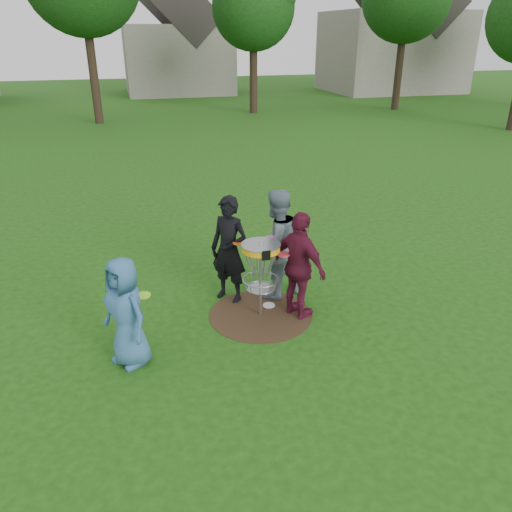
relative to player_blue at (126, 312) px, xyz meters
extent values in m
plane|color=#19470F|center=(2.23, 0.78, -0.85)|extent=(100.00, 100.00, 0.00)
cylinder|color=#47331E|center=(2.23, 0.78, -0.84)|extent=(1.80, 1.80, 0.01)
imported|color=#356494|center=(0.00, 0.00, 0.00)|extent=(0.91, 0.99, 1.69)
imported|color=black|center=(1.84, 1.51, 0.13)|extent=(0.84, 0.84, 1.96)
imported|color=slate|center=(2.69, 1.43, 0.18)|extent=(1.21, 1.09, 2.04)
imported|color=maroon|center=(2.86, 0.62, 0.10)|extent=(0.89, 1.20, 1.89)
cylinder|color=silver|center=(2.46, 1.04, -0.84)|extent=(0.22, 0.22, 0.02)
cylinder|color=#9EA0A5|center=(2.23, 0.78, -0.16)|extent=(0.05, 0.05, 1.38)
cylinder|color=#FFA50D|center=(2.23, 0.78, 0.43)|extent=(0.64, 0.64, 0.10)
cylinder|color=#9EA0A5|center=(2.23, 0.78, 0.49)|extent=(0.66, 0.66, 0.01)
cube|color=black|center=(2.23, 0.46, 0.43)|extent=(0.14, 0.02, 0.16)
torus|color=#9EA0A5|center=(2.23, 0.78, -0.15)|extent=(0.62, 0.62, 0.02)
torus|color=#9EA0A5|center=(2.23, 0.78, -0.31)|extent=(0.50, 0.50, 0.02)
cylinder|color=#9EA0A5|center=(2.23, 0.78, -0.32)|extent=(0.44, 0.44, 0.01)
cylinder|color=#95F71B|center=(0.26, 0.09, 0.19)|extent=(0.22, 0.22, 0.02)
cylinder|color=#FF5A15|center=(1.97, 1.26, 0.36)|extent=(0.22, 0.22, 0.02)
cylinder|color=#FF43DD|center=(2.53, 1.20, 0.41)|extent=(0.22, 0.22, 0.02)
cylinder|color=#E83D4F|center=(2.59, 0.69, 0.31)|extent=(0.22, 0.22, 0.02)
cylinder|color=#38281C|center=(-0.77, 22.28, 1.46)|extent=(0.46, 0.46, 4.62)
cylinder|color=#38281C|center=(8.23, 23.78, 1.04)|extent=(0.46, 0.46, 3.78)
sphere|color=#164211|center=(8.23, 23.78, 4.91)|extent=(4.68, 4.68, 4.68)
cylinder|color=#38281C|center=(17.23, 22.78, 1.25)|extent=(0.46, 0.46, 4.20)
cube|color=gray|center=(5.23, 35.78, 1.65)|extent=(8.00, 7.00, 5.00)
cube|color=#2D2826|center=(5.23, 35.78, 5.59)|extent=(6.11, 7.14, 6.11)
cube|color=gray|center=(22.23, 32.78, 2.15)|extent=(10.00, 8.00, 6.00)
camera|label=1|loc=(0.18, -6.45, 3.68)|focal=35.00mm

